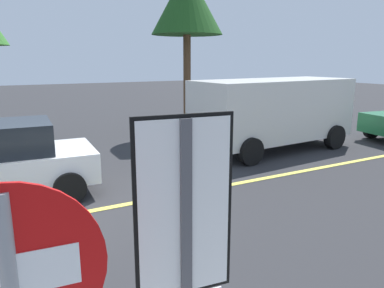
# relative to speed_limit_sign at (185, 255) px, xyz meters

# --- Properties ---
(ground_plane) EXTENTS (80.00, 80.00, 0.00)m
(ground_plane) POSITION_rel_speed_limit_sign_xyz_m (-0.12, 5.00, -1.76)
(ground_plane) COLOR #2D2D30
(lane_marking_centre) EXTENTS (28.00, 0.16, 0.01)m
(lane_marking_centre) POSITION_rel_speed_limit_sign_xyz_m (2.88, 5.00, -1.76)
(lane_marking_centre) COLOR #E0D14C
(speed_limit_sign) EXTENTS (0.54, 0.08, 2.52)m
(speed_limit_sign) POSITION_rel_speed_limit_sign_xyz_m (0.00, 0.00, 0.00)
(speed_limit_sign) COLOR #4C4C51
(speed_limit_sign) RESTS_ON ground_plane
(white_van) EXTENTS (5.33, 2.56, 2.20)m
(white_van) POSITION_rel_speed_limit_sign_xyz_m (6.85, 7.26, -0.50)
(white_van) COLOR silver
(white_van) RESTS_ON ground_plane
(tree_centre_verge) EXTENTS (2.54, 2.54, 5.92)m
(tree_centre_verge) POSITION_rel_speed_limit_sign_xyz_m (5.52, 10.56, 2.98)
(tree_centre_verge) COLOR #513823
(tree_centre_verge) RESTS_ON ground_plane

